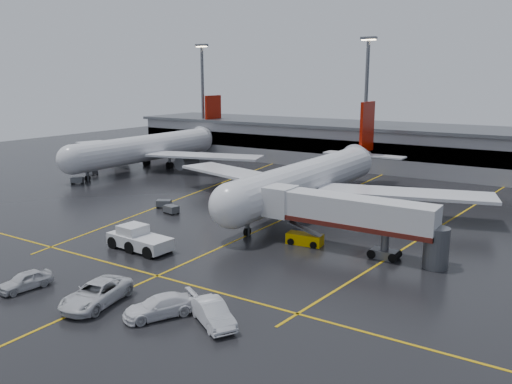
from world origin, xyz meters
The scene contains 22 objects.
ground centered at (0.00, 0.00, 0.00)m, with size 220.00×220.00×0.00m, color black.
apron_line_centre centered at (0.00, 0.00, 0.01)m, with size 0.25×90.00×0.02m, color gold.
apron_line_stop centered at (0.00, -22.00, 0.01)m, with size 60.00×0.25×0.02m, color gold.
apron_line_left centered at (-20.00, 10.00, 0.01)m, with size 0.25×70.00×0.02m, color gold.
apron_line_right centered at (18.00, 10.00, 0.01)m, with size 0.25×70.00×0.02m, color gold.
terminal centered at (0.00, 47.93, 4.32)m, with size 122.00×19.00×8.60m.
light_mast_left centered at (-45.00, 42.00, 14.47)m, with size 3.00×1.20×25.45m.
light_mast_mid centered at (-5.00, 42.00, 14.47)m, with size 3.00×1.20×25.45m.
main_airliner centered at (0.00, 9.70, 4.21)m, with size 48.80×45.60×14.10m.
second_airliner centered at (-42.00, 21.70, 4.21)m, with size 48.80×45.60×14.10m.
jet_bridge centered at (11.87, -6.00, 3.93)m, with size 19.90×3.40×6.05m.
pushback_tractor centered at (-6.95, -17.39, 1.05)m, with size 7.58×3.62×2.65m.
belt_loader centered at (7.12, -6.32, 0.61)m, with size 4.09×2.22×2.49m.
service_van_a centered at (0.19, -29.20, 0.93)m, with size 3.08×6.67×1.85m, color silver.
service_van_b centered at (5.94, -28.03, 0.81)m, with size 2.27×5.58×1.62m, color white.
service_van_c centered at (10.13, -26.87, 0.87)m, with size 1.85×5.30×1.75m, color silver.
service_van_d centered at (-7.45, -30.38, 0.78)m, with size 1.84×4.57×1.56m, color silver.
baggage_cart_a centered at (-14.11, -4.22, 0.63)m, with size 2.23×1.69×1.12m.
baggage_cart_b centered at (-17.20, -2.29, 0.63)m, with size 2.38×2.13×1.12m.
baggage_cart_c centered at (-12.98, 6.25, 0.63)m, with size 2.13×1.51×1.12m.
baggage_cart_d centered at (-46.05, 9.46, 0.63)m, with size 2.13×1.51×1.12m.
baggage_cart_e centered at (-41.54, 2.44, 0.63)m, with size 2.38×2.21×1.12m.
Camera 1 is at (32.04, -55.09, 17.83)m, focal length 36.52 mm.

